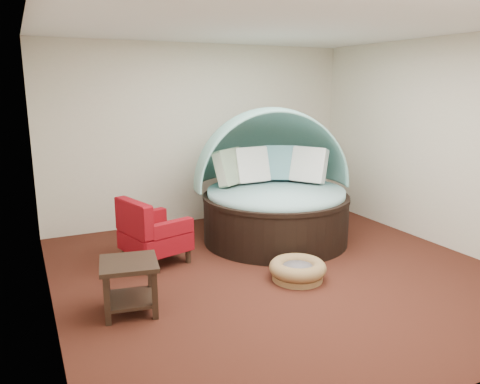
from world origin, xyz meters
name	(u,v)px	position (x,y,z in m)	size (l,w,h in m)	color
floor	(278,271)	(0.00, 0.00, 0.00)	(5.00, 5.00, 0.00)	#472014
wall_back	(201,134)	(0.00, 2.50, 1.40)	(5.00, 5.00, 0.00)	beige
wall_front	(474,205)	(0.00, -2.50, 1.40)	(5.00, 5.00, 0.00)	beige
wall_left	(41,172)	(-2.50, 0.00, 1.40)	(5.00, 5.00, 0.00)	beige
wall_right	(441,143)	(2.50, 0.00, 1.40)	(5.00, 5.00, 0.00)	beige
ceiling	(283,24)	(0.00, 0.00, 2.80)	(5.00, 5.00, 0.00)	white
canopy_daybed	(274,179)	(0.56, 1.14, 0.87)	(2.50, 2.44, 1.88)	black
pet_basket	(298,270)	(0.08, -0.30, 0.12)	(0.84, 0.84, 0.23)	olive
red_armchair	(152,234)	(-1.28, 0.91, 0.38)	(0.88, 0.88, 0.84)	black
side_table	(130,279)	(-1.81, -0.25, 0.34)	(0.63, 0.63, 0.52)	black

